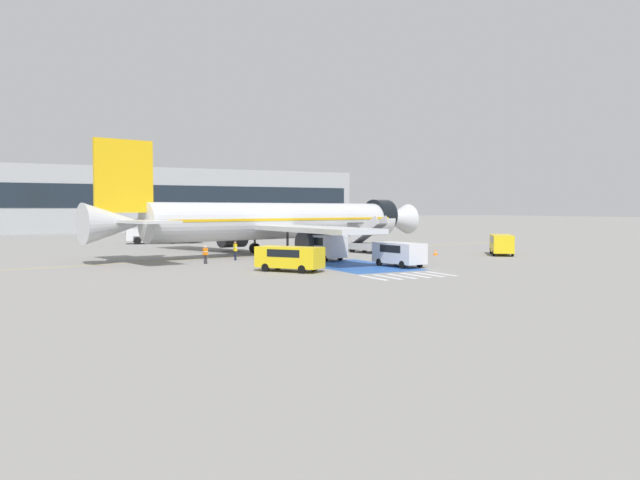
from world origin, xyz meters
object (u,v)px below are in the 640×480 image
at_px(service_van_0, 290,257).
at_px(ground_crew_1, 235,249).
at_px(fuel_tanker, 166,230).
at_px(service_van_3, 502,243).
at_px(traffic_cone_1, 435,252).
at_px(ground_crew_0, 205,254).
at_px(airliner, 277,221).
at_px(service_van_1, 321,245).
at_px(traffic_cone_0, 401,254).
at_px(service_van_2, 399,252).
at_px(terminal_building, 180,200).
at_px(boarding_stairs_forward, 369,244).

height_order(service_van_0, ground_crew_1, service_van_0).
xyz_separation_m(fuel_tanker, service_van_3, (26.02, -38.19, -0.60)).
height_order(service_van_0, service_van_3, service_van_3).
relative_size(service_van_0, traffic_cone_1, 9.29).
bearing_deg(ground_crew_0, airliner, 25.03).
xyz_separation_m(airliner, ground_crew_0, (-10.09, -7.42, -2.60)).
height_order(airliner, service_van_0, airliner).
xyz_separation_m(service_van_1, traffic_cone_0, (9.10, -0.17, -1.19)).
height_order(service_van_3, ground_crew_0, service_van_3).
distance_m(service_van_1, service_van_2, 9.54).
xyz_separation_m(service_van_0, traffic_cone_0, (16.30, 8.44, -0.94)).
distance_m(service_van_2, ground_crew_1, 16.02).
bearing_deg(terminal_building, service_van_1, -95.69).
xyz_separation_m(boarding_stairs_forward, traffic_cone_1, (4.38, -6.15, -0.72)).
height_order(boarding_stairs_forward, fuel_tanker, boarding_stairs_forward).
bearing_deg(traffic_cone_1, service_van_3, -24.61).
bearing_deg(traffic_cone_0, service_van_1, 178.96).
bearing_deg(ground_crew_0, ground_crew_1, 22.70).
height_order(service_van_2, service_van_3, service_van_3).
relative_size(service_van_1, service_van_2, 1.15).
distance_m(boarding_stairs_forward, traffic_cone_0, 6.06).
bearing_deg(service_van_2, airliner, -86.22).
distance_m(ground_crew_0, terminal_building, 84.57).
height_order(ground_crew_0, traffic_cone_0, ground_crew_0).
height_order(traffic_cone_0, traffic_cone_1, traffic_cone_1).
distance_m(service_van_1, ground_crew_1, 8.10).
height_order(service_van_0, traffic_cone_0, service_van_0).
bearing_deg(traffic_cone_0, airliner, 139.82).
bearing_deg(ground_crew_1, ground_crew_0, -57.13).
bearing_deg(fuel_tanker, traffic_cone_1, -142.99).
distance_m(service_van_1, ground_crew_0, 11.06).
height_order(boarding_stairs_forward, service_van_3, boarding_stairs_forward).
distance_m(service_van_0, ground_crew_0, 10.24).
distance_m(fuel_tanker, traffic_cone_0, 38.41).
distance_m(service_van_0, service_van_1, 11.23).
height_order(fuel_tanker, traffic_cone_0, fuel_tanker).
height_order(service_van_0, service_van_2, service_van_2).
xyz_separation_m(fuel_tanker, traffic_cone_1, (19.65, -35.27, -1.59)).
bearing_deg(ground_crew_0, service_van_3, -18.88).
distance_m(airliner, traffic_cone_0, 13.53).
bearing_deg(service_van_0, traffic_cone_0, -8.44).
distance_m(boarding_stairs_forward, fuel_tanker, 32.90).
bearing_deg(ground_crew_1, terminal_building, 167.78).
xyz_separation_m(service_van_1, service_van_2, (2.65, -9.16, -0.20)).
distance_m(fuel_tanker, ground_crew_0, 34.43).
bearing_deg(airliner, traffic_cone_0, 37.81).
bearing_deg(fuel_tanker, airliner, -160.67).
distance_m(ground_crew_1, traffic_cone_1, 21.03).
xyz_separation_m(airliner, ground_crew_1, (-6.45, -4.96, -2.49)).
xyz_separation_m(service_van_0, ground_crew_0, (-3.82, 9.49, -0.25)).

